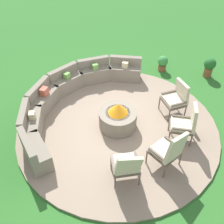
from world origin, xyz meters
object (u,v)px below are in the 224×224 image
(fire_pit, at_px, (118,118))
(lounge_chair_back_right, at_px, (177,97))
(lounge_chair_front_right, at_px, (169,150))
(potted_plant_2, at_px, (163,63))
(lounge_chair_front_left, at_px, (126,165))
(potted_plant_3, at_px, (209,66))
(curved_stone_bench, at_px, (70,96))
(lounge_chair_back_left, at_px, (186,123))

(fire_pit, distance_m, lounge_chair_back_right, 1.73)
(fire_pit, height_order, lounge_chair_front_right, lounge_chair_front_right)
(lounge_chair_back_right, xyz_separation_m, potted_plant_2, (1.77, 1.45, -0.30))
(potted_plant_2, bearing_deg, lounge_chair_back_right, -140.60)
(lounge_chair_front_left, distance_m, lounge_chair_front_right, 1.03)
(lounge_chair_front_left, distance_m, potted_plant_3, 5.14)
(lounge_chair_front_right, bearing_deg, potted_plant_3, 21.76)
(fire_pit, distance_m, potted_plant_2, 3.28)
(fire_pit, relative_size, lounge_chair_front_left, 0.99)
(curved_stone_bench, bearing_deg, lounge_chair_back_right, -57.58)
(lounge_chair_front_left, bearing_deg, lounge_chair_front_right, 12.08)
(curved_stone_bench, height_order, potted_plant_3, curved_stone_bench)
(potted_plant_2, bearing_deg, lounge_chair_back_left, -139.99)
(fire_pit, height_order, lounge_chair_front_left, lounge_chair_front_left)
(fire_pit, relative_size, potted_plant_2, 1.84)
(potted_plant_2, distance_m, potted_plant_3, 1.55)
(lounge_chair_front_left, bearing_deg, fire_pit, 85.53)
(potted_plant_2, bearing_deg, curved_stone_bench, 161.93)
(lounge_chair_back_right, bearing_deg, lounge_chair_front_right, 145.00)
(lounge_chair_front_right, height_order, potted_plant_3, lounge_chair_front_right)
(curved_stone_bench, relative_size, lounge_chair_front_left, 4.77)
(curved_stone_bench, xyz_separation_m, lounge_chair_back_right, (1.63, -2.56, 0.22))
(fire_pit, relative_size, lounge_chair_back_right, 1.00)
(curved_stone_bench, distance_m, lounge_chair_front_left, 3.05)
(potted_plant_2, bearing_deg, fire_pit, -170.39)
(fire_pit, xyz_separation_m, lounge_chair_back_left, (0.69, -1.58, 0.25))
(lounge_chair_front_right, xyz_separation_m, lounge_chair_back_right, (1.81, 0.79, -0.03))
(lounge_chair_front_right, bearing_deg, potted_plant_2, 42.60)
(lounge_chair_back_right, bearing_deg, potted_plant_3, -57.44)
(lounge_chair_back_left, bearing_deg, lounge_chair_front_right, 157.38)
(lounge_chair_front_right, bearing_deg, lounge_chair_back_right, 34.16)
(fire_pit, distance_m, curved_stone_bench, 1.66)
(fire_pit, xyz_separation_m, lounge_chair_front_left, (-1.24, -1.19, 0.23))
(lounge_chair_front_left, height_order, lounge_chair_front_right, lounge_chair_front_right)
(lounge_chair_front_right, relative_size, potted_plant_3, 1.69)
(lounge_chair_back_left, distance_m, lounge_chair_back_right, 1.02)
(lounge_chair_back_right, bearing_deg, lounge_chair_back_left, 162.66)
(curved_stone_bench, xyz_separation_m, lounge_chair_front_left, (-1.07, -2.84, 0.22))
(lounge_chair_back_left, bearing_deg, lounge_chair_back_right, 12.38)
(curved_stone_bench, xyz_separation_m, lounge_chair_front_right, (-0.18, -3.35, 0.25))
(potted_plant_3, bearing_deg, lounge_chair_back_left, -167.13)
(lounge_chair_back_left, xyz_separation_m, potted_plant_3, (3.19, 0.73, -0.22))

